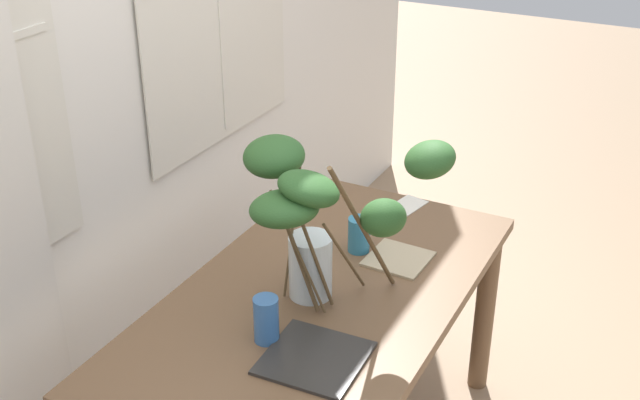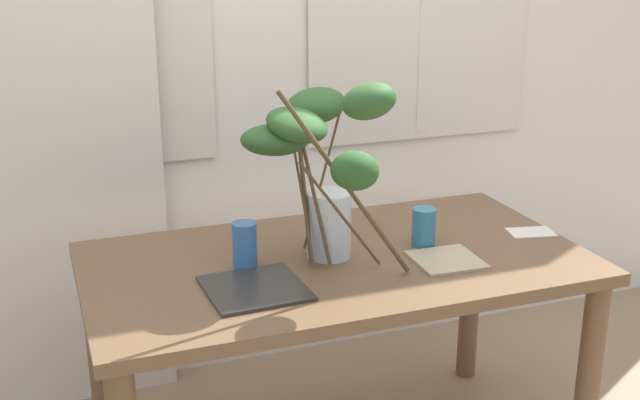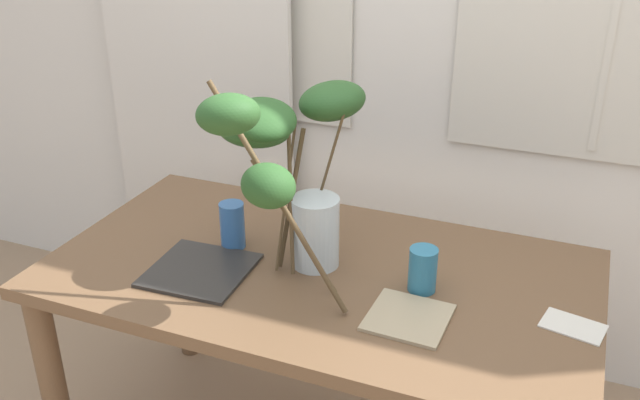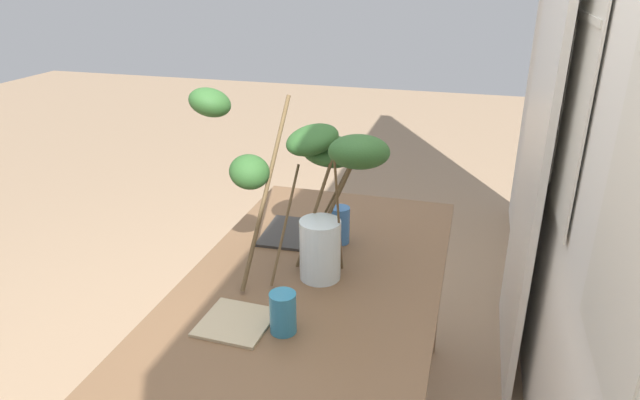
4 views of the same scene
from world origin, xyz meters
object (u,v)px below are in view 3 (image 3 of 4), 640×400
object	(u,v)px
drinking_glass_blue_left	(232,225)
plate_square_right	(408,317)
dining_table	(319,301)
vase_with_branches	(287,156)
plate_square_left	(200,270)
drinking_glass_blue_right	(423,269)

from	to	relation	value
drinking_glass_blue_left	plate_square_right	size ratio (longest dim) A/B	0.72
plate_square_right	drinking_glass_blue_left	bearing A→B (deg)	164.09
dining_table	vase_with_branches	world-z (taller)	vase_with_branches
drinking_glass_blue_left	plate_square_left	xyz separation A→B (m)	(-0.02, -0.17, -0.07)
vase_with_branches	plate_square_right	xyz separation A→B (m)	(0.39, -0.12, -0.34)
vase_with_branches	plate_square_right	world-z (taller)	vase_with_branches
drinking_glass_blue_right	dining_table	bearing A→B (deg)	-179.24
plate_square_right	drinking_glass_blue_right	bearing A→B (deg)	91.45
dining_table	plate_square_left	size ratio (longest dim) A/B	5.66
drinking_glass_blue_right	plate_square_left	world-z (taller)	drinking_glass_blue_right
dining_table	plate_square_right	size ratio (longest dim) A/B	7.78
vase_with_branches	drinking_glass_blue_right	world-z (taller)	vase_with_branches
vase_with_branches	drinking_glass_blue_left	xyz separation A→B (m)	(-0.21, 0.05, -0.28)
vase_with_branches	drinking_glass_blue_right	distance (m)	0.48
plate_square_left	plate_square_right	world-z (taller)	plate_square_left
drinking_glass_blue_right	plate_square_left	distance (m)	0.64
vase_with_branches	drinking_glass_blue_left	bearing A→B (deg)	167.07
dining_table	plate_square_left	world-z (taller)	plate_square_left
vase_with_branches	drinking_glass_blue_right	xyz separation A→B (m)	(0.39, 0.03, -0.29)
drinking_glass_blue_left	drinking_glass_blue_right	distance (m)	0.60
dining_table	drinking_glass_blue_left	bearing A→B (deg)	175.72
drinking_glass_blue_left	drinking_glass_blue_right	bearing A→B (deg)	-1.70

